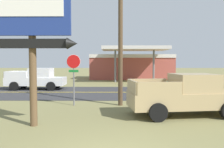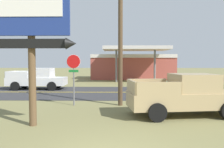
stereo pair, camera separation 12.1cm
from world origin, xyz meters
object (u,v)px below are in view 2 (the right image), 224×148
object	(u,v)px
pickup_white_on_road	(38,79)
stop_sign	(74,71)
car_green_near_lane	(195,85)
gas_station	(132,66)
pickup_tan_parked_on_lawn	(185,95)
utility_pole	(120,25)
motel_sign	(32,23)

from	to	relation	value
pickup_white_on_road	stop_sign	bearing A→B (deg)	-57.82
stop_sign	car_green_near_lane	world-z (taller)	stop_sign
gas_station	car_green_near_lane	size ratio (longest dim) A/B	2.86
gas_station	pickup_tan_parked_on_lawn	xyz separation A→B (m)	(0.84, -23.14, -0.98)
stop_sign	utility_pole	bearing A→B (deg)	1.60
motel_sign	stop_sign	distance (m)	4.78
gas_station	pickup_tan_parked_on_lawn	bearing A→B (deg)	-87.92
car_green_near_lane	pickup_tan_parked_on_lawn	bearing A→B (deg)	-113.32
pickup_white_on_road	car_green_near_lane	distance (m)	13.58
utility_pole	car_green_near_lane	distance (m)	7.57
motel_sign	gas_station	xyz separation A→B (m)	(5.65, 25.10, -2.06)
car_green_near_lane	stop_sign	bearing A→B (deg)	-156.80
pickup_white_on_road	gas_station	bearing A→B (deg)	54.12
utility_pole	car_green_near_lane	world-z (taller)	utility_pole
pickup_tan_parked_on_lawn	pickup_white_on_road	bearing A→B (deg)	136.70
stop_sign	gas_station	bearing A→B (deg)	76.82
motel_sign	pickup_white_on_road	bearing A→B (deg)	108.55
pickup_white_on_road	car_green_near_lane	size ratio (longest dim) A/B	1.24
utility_pole	pickup_white_on_road	xyz separation A→B (m)	(-7.44, 7.46, -3.70)
motel_sign	car_green_near_lane	xyz separation A→B (m)	(9.01, 7.81, -3.17)
stop_sign	gas_station	world-z (taller)	gas_station
pickup_tan_parked_on_lawn	gas_station	bearing A→B (deg)	92.08
stop_sign	utility_pole	size ratio (longest dim) A/B	0.34
stop_sign	gas_station	size ratio (longest dim) A/B	0.25
gas_station	pickup_white_on_road	xyz separation A→B (m)	(-9.61, -13.29, -0.98)
pickup_white_on_road	car_green_near_lane	xyz separation A→B (m)	(12.98, -4.00, -0.13)
stop_sign	pickup_tan_parked_on_lawn	xyz separation A→B (m)	(5.72, -2.32, -1.06)
motel_sign	stop_sign	bearing A→B (deg)	79.74
motel_sign	utility_pole	size ratio (longest dim) A/B	0.68
stop_sign	pickup_tan_parked_on_lawn	bearing A→B (deg)	-22.10
pickup_tan_parked_on_lawn	utility_pole	bearing A→B (deg)	141.56
stop_sign	pickup_white_on_road	xyz separation A→B (m)	(-4.74, 7.53, -1.06)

